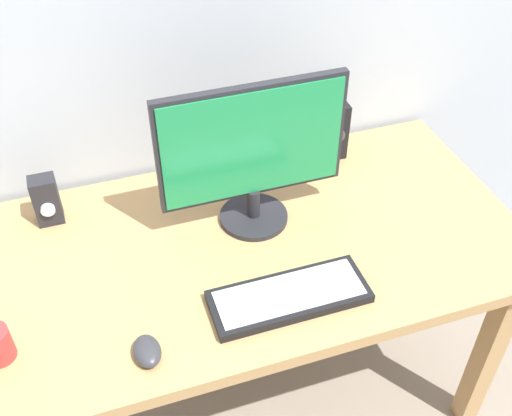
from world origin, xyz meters
TOP-DOWN VIEW (x-y plane):
  - ground_plane at (0.00, 0.00)m, footprint 6.00×6.00m
  - desk at (0.00, 0.00)m, footprint 1.51×0.79m
  - monitor at (0.03, 0.10)m, footprint 0.51×0.20m
  - keyboard_primary at (0.02, -0.23)m, footprint 0.40×0.15m
  - mouse at (-0.35, -0.28)m, footprint 0.07×0.10m
  - speaker_right at (0.37, 0.31)m, footprint 0.08×0.08m
  - audio_controller at (-0.52, 0.27)m, footprint 0.07×0.07m

SIDE VIEW (x-z plane):
  - ground_plane at x=0.00m, z-range 0.00..0.00m
  - desk at x=0.00m, z-range 0.28..1.04m
  - keyboard_primary at x=0.02m, z-range 0.76..0.78m
  - mouse at x=-0.35m, z-range 0.76..0.79m
  - audio_controller at x=-0.52m, z-range 0.76..0.91m
  - speaker_right at x=0.37m, z-range 0.76..0.95m
  - monitor at x=0.03m, z-range 0.77..1.20m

